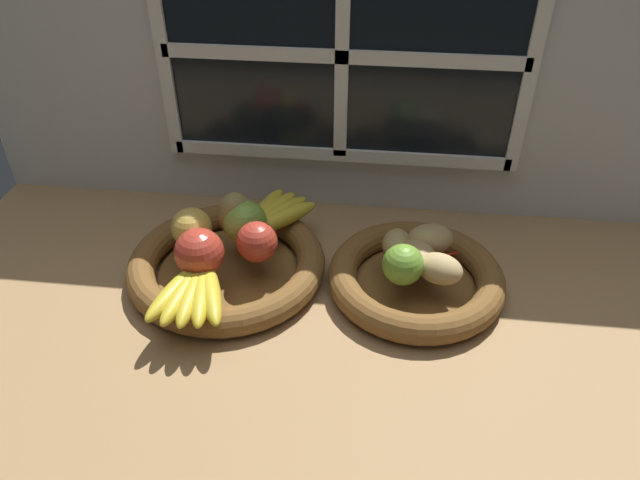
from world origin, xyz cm
name	(u,v)px	position (x,y,z in cm)	size (l,w,h in cm)	color
ground_plane	(324,304)	(0.00, 0.00, -1.50)	(140.00, 90.00, 3.00)	#9E774C
back_wall	(343,69)	(0.00, 29.77, 27.88)	(140.00, 4.60, 55.00)	silver
fruit_bowl_left	(227,264)	(-17.20, 3.96, 2.22)	(33.82, 33.82, 4.79)	brown
fruit_bowl_right	(416,278)	(15.00, 3.96, 2.23)	(29.44, 29.44, 4.79)	brown
apple_red_front	(199,253)	(-19.74, -1.55, 8.78)	(7.97, 7.97, 7.97)	#B73828
apple_golden_left	(192,228)	(-23.18, 5.71, 8.25)	(6.91, 6.91, 6.91)	gold
apple_red_right	(257,242)	(-11.37, 3.02, 8.25)	(6.92, 6.92, 6.92)	#B73828
apple_green_back	(245,222)	(-14.44, 7.90, 8.57)	(7.56, 7.56, 7.56)	#7AA338
pear_brown	(236,215)	(-16.22, 9.11, 9.07)	(6.30, 6.15, 8.55)	olive
banana_bunch_front	(194,290)	(-19.14, -7.72, 6.36)	(13.20, 17.00, 3.13)	gold
banana_bunch_back	(273,215)	(-10.79, 13.81, 6.35)	(13.27, 16.43, 3.11)	gold
potato_small	(439,269)	(18.21, 0.76, 7.18)	(7.47, 5.34, 4.78)	tan
potato_large	(418,256)	(15.00, 3.96, 6.83)	(7.86, 5.69, 4.06)	#A38451
potato_oblong	(396,244)	(11.40, 6.77, 7.01)	(6.53, 4.71, 4.43)	#A38451
potato_back	(430,239)	(17.01, 8.37, 7.27)	(7.88, 5.88, 4.95)	#A38451
lime_near	(403,264)	(12.42, 0.08, 8.08)	(6.57, 6.57, 6.57)	#6B9E33
chili_pepper	(431,259)	(17.16, 4.61, 5.90)	(2.22, 2.22, 11.99)	red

